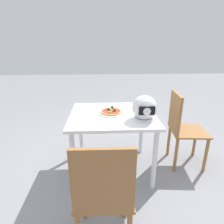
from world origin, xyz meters
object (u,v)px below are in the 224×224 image
object	(u,v)px
pizza	(111,111)
chair_far	(104,193)
motorcycle_helmet	(144,108)
dining_table	(113,122)
chair_side	(182,126)

from	to	relation	value
pizza	chair_far	distance (m)	1.00
pizza	motorcycle_helmet	size ratio (longest dim) A/B	0.92
pizza	dining_table	bearing A→B (deg)	118.12
motorcycle_helmet	chair_far	xyz separation A→B (m)	(0.42, 0.79, -0.31)
pizza	chair_far	bearing A→B (deg)	84.26
dining_table	motorcycle_helmet	distance (m)	0.41
pizza	motorcycle_helmet	world-z (taller)	motorcycle_helmet
motorcycle_helmet	chair_far	world-z (taller)	motorcycle_helmet
motorcycle_helmet	dining_table	bearing A→B (deg)	-27.19
chair_side	chair_far	xyz separation A→B (m)	(0.93, 1.03, 0.00)
chair_side	pizza	bearing A→B (deg)	3.91
dining_table	pizza	world-z (taller)	pizza
motorcycle_helmet	chair_side	xyz separation A→B (m)	(-0.51, -0.24, -0.31)
chair_side	chair_far	bearing A→B (deg)	47.81
dining_table	chair_side	bearing A→B (deg)	-174.42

